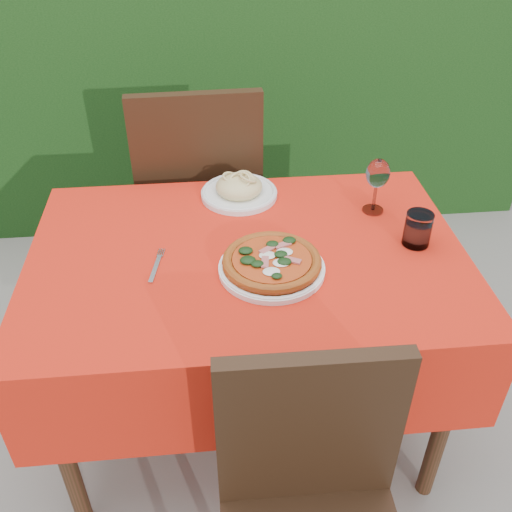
{
  "coord_description": "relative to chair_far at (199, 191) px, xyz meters",
  "views": [
    {
      "loc": [
        -0.11,
        -1.33,
        1.71
      ],
      "look_at": [
        0.02,
        -0.05,
        0.77
      ],
      "focal_mm": 40.0,
      "sensor_mm": 36.0,
      "label": 1
    }
  ],
  "objects": [
    {
      "name": "water_glass",
      "position": [
        0.63,
        -0.65,
        0.2
      ],
      "size": [
        0.08,
        0.08,
        0.1
      ],
      "color": "silver",
      "rests_on": "dining_table"
    },
    {
      "name": "hedge",
      "position": [
        0.14,
        0.91,
        0.33
      ],
      "size": [
        3.2,
        0.55,
        1.78
      ],
      "color": "black",
      "rests_on": "ground"
    },
    {
      "name": "wine_glass",
      "position": [
        0.55,
        -0.46,
        0.29
      ],
      "size": [
        0.07,
        0.07,
        0.18
      ],
      "color": "silver",
      "rests_on": "dining_table"
    },
    {
      "name": "pizza_plate",
      "position": [
        0.19,
        -0.73,
        0.18
      ],
      "size": [
        0.32,
        0.32,
        0.06
      ],
      "rotation": [
        0.0,
        0.0,
        0.21
      ],
      "color": "white",
      "rests_on": "dining_table"
    },
    {
      "name": "fork",
      "position": [
        -0.13,
        -0.7,
        0.16
      ],
      "size": [
        0.05,
        0.17,
        0.0
      ],
      "primitive_type": "cube",
      "rotation": [
        0.0,
        0.0,
        -0.17
      ],
      "color": "#BBBBC2",
      "rests_on": "dining_table"
    },
    {
      "name": "dining_table",
      "position": [
        0.14,
        -0.64,
        0.01
      ],
      "size": [
        1.26,
        0.86,
        0.75
      ],
      "color": "#442415",
      "rests_on": "ground"
    },
    {
      "name": "pasta_plate",
      "position": [
        0.14,
        -0.32,
        0.18
      ],
      "size": [
        0.25,
        0.25,
        0.07
      ],
      "rotation": [
        0.0,
        0.0,
        0.07
      ],
      "color": "silver",
      "rests_on": "dining_table"
    },
    {
      "name": "chair_far",
      "position": [
        0.0,
        0.0,
        0.0
      ],
      "size": [
        0.48,
        0.48,
        1.03
      ],
      "rotation": [
        0.0,
        0.0,
        3.18
      ],
      "color": "black",
      "rests_on": "ground"
    },
    {
      "name": "ground",
      "position": [
        0.14,
        -0.64,
        -0.59
      ],
      "size": [
        60.0,
        60.0,
        0.0
      ],
      "primitive_type": "plane",
      "color": "slate",
      "rests_on": "ground"
    }
  ]
}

